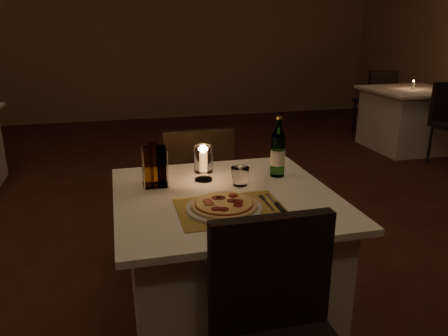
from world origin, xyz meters
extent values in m
cube|color=#421E15|center=(0.00, 0.00, -0.01)|extent=(8.00, 10.00, 0.02)
cube|color=#8F6D53|center=(0.00, 5.01, 1.50)|extent=(8.00, 0.02, 3.00)
cube|color=white|center=(0.12, -0.40, 0.35)|extent=(0.88, 0.88, 0.71)
cube|color=white|center=(0.12, -0.40, 0.72)|extent=(1.00, 1.00, 0.03)
cube|color=black|center=(0.12, -1.01, 0.69)|extent=(0.42, 0.05, 0.42)
cube|color=black|center=(0.12, 0.40, 0.46)|extent=(0.42, 0.42, 0.05)
cube|color=black|center=(0.12, 0.22, 0.69)|extent=(0.42, 0.05, 0.42)
cylinder|color=black|center=(0.29, 0.57, 0.22)|extent=(0.03, 0.03, 0.44)
cylinder|color=black|center=(-0.05, 0.57, 0.22)|extent=(0.03, 0.03, 0.44)
cylinder|color=black|center=(0.29, 0.23, 0.22)|extent=(0.03, 0.03, 0.44)
cylinder|color=black|center=(-0.05, 0.23, 0.22)|extent=(0.03, 0.03, 0.44)
cube|color=#AA893B|center=(0.10, -0.58, 0.74)|extent=(0.45, 0.34, 0.00)
cylinder|color=white|center=(0.07, -0.58, 0.75)|extent=(0.32, 0.32, 0.01)
cylinder|color=#D8B77F|center=(0.07, -0.58, 0.76)|extent=(0.28, 0.28, 0.01)
cylinder|color=maroon|center=(0.07, -0.58, 0.77)|extent=(0.24, 0.24, 0.00)
cylinder|color=#EACC7F|center=(0.07, -0.58, 0.77)|extent=(0.24, 0.24, 0.00)
cylinder|color=maroon|center=(0.11, -0.57, 0.78)|extent=(0.04, 0.04, 0.00)
cylinder|color=maroon|center=(0.13, -0.52, 0.78)|extent=(0.04, 0.04, 0.00)
cylinder|color=maroon|center=(0.07, -0.53, 0.78)|extent=(0.04, 0.04, 0.00)
cylinder|color=maroon|center=(0.05, -0.52, 0.78)|extent=(0.04, 0.04, 0.00)
cylinder|color=maroon|center=(0.01, -0.55, 0.78)|extent=(0.04, 0.04, 0.00)
cylinder|color=maroon|center=(0.01, -0.58, 0.78)|extent=(0.04, 0.04, 0.00)
cylinder|color=maroon|center=(0.03, -0.64, 0.78)|extent=(0.04, 0.04, 0.00)
cylinder|color=maroon|center=(0.06, -0.65, 0.78)|extent=(0.04, 0.04, 0.00)
cylinder|color=maroon|center=(0.12, -0.62, 0.78)|extent=(0.04, 0.04, 0.00)
cylinder|color=maroon|center=(0.13, -0.58, 0.78)|extent=(0.04, 0.04, 0.00)
cube|color=silver|center=(0.27, -0.58, 0.75)|extent=(0.01, 0.14, 0.00)
cube|color=silver|center=(0.27, -0.49, 0.75)|extent=(0.02, 0.05, 0.00)
cube|color=black|center=(0.30, -0.63, 0.75)|extent=(0.02, 0.10, 0.01)
cube|color=silver|center=(0.30, -0.52, 0.75)|extent=(0.01, 0.12, 0.00)
cylinder|color=#65AB5C|center=(0.45, -0.21, 0.84)|extent=(0.07, 0.07, 0.21)
cylinder|color=#65AB5C|center=(0.45, -0.21, 1.02)|extent=(0.03, 0.03, 0.04)
cylinder|color=gold|center=(0.45, -0.21, 1.04)|extent=(0.03, 0.03, 0.01)
cylinder|color=silver|center=(0.45, -0.21, 0.84)|extent=(0.07, 0.07, 0.08)
cylinder|color=white|center=(0.07, -0.19, 0.74)|extent=(0.09, 0.09, 0.01)
cylinder|color=white|center=(0.07, -0.19, 0.77)|extent=(0.02, 0.02, 0.04)
cylinder|color=white|center=(0.07, -0.19, 0.85)|extent=(0.09, 0.09, 0.13)
cylinder|color=white|center=(0.07, -0.19, 0.84)|extent=(0.03, 0.03, 0.10)
ellipsoid|color=orange|center=(0.07, -0.19, 0.90)|extent=(0.02, 0.02, 0.03)
cube|color=white|center=(-0.17, -0.21, 0.74)|extent=(0.12, 0.12, 0.01)
cylinder|color=white|center=(-0.23, -0.27, 0.84)|extent=(0.01, 0.01, 0.18)
cylinder|color=white|center=(-0.12, -0.27, 0.84)|extent=(0.01, 0.01, 0.18)
cylinder|color=white|center=(-0.23, -0.16, 0.84)|extent=(0.01, 0.01, 0.18)
cylinder|color=white|center=(-0.12, -0.16, 0.84)|extent=(0.01, 0.01, 0.18)
cube|color=#BF8C33|center=(-0.20, -0.24, 0.85)|extent=(0.04, 0.04, 0.20)
cube|color=#3F1E14|center=(-0.14, -0.24, 0.85)|extent=(0.04, 0.04, 0.20)
cube|color=#BF8C33|center=(-0.17, -0.18, 0.85)|extent=(0.04, 0.04, 0.20)
cube|color=white|center=(3.17, 2.37, 0.35)|extent=(0.88, 0.88, 0.71)
cube|color=white|center=(3.17, 2.37, 0.72)|extent=(1.00, 1.00, 0.03)
cylinder|color=black|center=(3.00, 1.74, 0.22)|extent=(0.03, 0.03, 0.44)
cube|color=black|center=(3.17, 3.17, 0.46)|extent=(0.42, 0.42, 0.05)
cube|color=black|center=(3.17, 2.98, 0.69)|extent=(0.42, 0.05, 0.42)
cylinder|color=black|center=(3.34, 3.34, 0.22)|extent=(0.03, 0.03, 0.44)
cylinder|color=black|center=(3.00, 3.34, 0.22)|extent=(0.03, 0.03, 0.44)
cylinder|color=black|center=(3.34, 3.00, 0.22)|extent=(0.03, 0.03, 0.44)
cylinder|color=black|center=(3.00, 3.00, 0.22)|extent=(0.03, 0.03, 0.44)
cylinder|color=white|center=(3.17, 2.37, 0.79)|extent=(0.03, 0.03, 0.09)
ellipsoid|color=orange|center=(3.17, 2.37, 0.84)|extent=(0.01, 0.01, 0.02)
camera|label=1|loc=(-0.34, -2.20, 1.48)|focal=35.00mm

